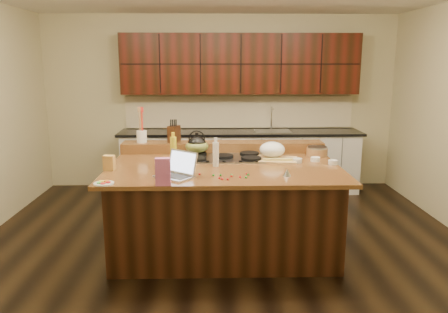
{
  "coord_description": "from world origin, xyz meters",
  "views": [
    {
      "loc": [
        -0.11,
        -4.45,
        1.97
      ],
      "look_at": [
        0.0,
        0.05,
        1.0
      ],
      "focal_mm": 35.0,
      "sensor_mm": 36.0,
      "label": 1
    }
  ],
  "objects": [
    {
      "name": "room",
      "position": [
        0.0,
        0.0,
        1.35
      ],
      "size": [
        5.52,
        5.02,
        2.72
      ],
      "color": "black",
      "rests_on": "ground"
    },
    {
      "name": "island",
      "position": [
        0.0,
        0.0,
        0.46
      ],
      "size": [
        2.4,
        1.6,
        0.92
      ],
      "color": "black",
      "rests_on": "ground"
    },
    {
      "name": "back_ledge",
      "position": [
        0.0,
        0.7,
        0.98
      ],
      "size": [
        2.4,
        0.3,
        0.12
      ],
      "primitive_type": "cube",
      "color": "black",
      "rests_on": "island"
    },
    {
      "name": "cooktop",
      "position": [
        0.0,
        0.3,
        0.94
      ],
      "size": [
        0.92,
        0.52,
        0.05
      ],
      "color": "gray",
      "rests_on": "island"
    },
    {
      "name": "back_counter",
      "position": [
        0.3,
        2.23,
        0.98
      ],
      "size": [
        3.7,
        0.66,
        2.4
      ],
      "color": "silver",
      "rests_on": "ground"
    },
    {
      "name": "kettle",
      "position": [
        -0.3,
        0.43,
        1.06
      ],
      "size": [
        0.26,
        0.26,
        0.19
      ],
      "primitive_type": "ellipsoid",
      "rotation": [
        0.0,
        0.0,
        0.27
      ],
      "color": "black",
      "rests_on": "cooktop"
    },
    {
      "name": "green_bowl",
      "position": [
        -0.3,
        0.43,
        1.04
      ],
      "size": [
        0.33,
        0.33,
        0.14
      ],
      "primitive_type": "ellipsoid",
      "rotation": [
        0.0,
        0.0,
        0.31
      ],
      "color": "olive",
      "rests_on": "cooktop"
    },
    {
      "name": "laptop",
      "position": [
        -0.45,
        -0.46,
        0.98
      ],
      "size": [
        0.43,
        0.42,
        0.24
      ],
      "rotation": [
        0.0,
        0.0,
        -0.69
      ],
      "color": "#B7B7BC",
      "rests_on": "island"
    },
    {
      "name": "oil_bottle",
      "position": [
        -0.54,
        0.18,
        1.06
      ],
      "size": [
        0.09,
        0.09,
        0.27
      ],
      "primitive_type": "cylinder",
      "rotation": [
        0.0,
        0.0,
        -0.28
      ],
      "color": "gold",
      "rests_on": "island"
    },
    {
      "name": "vinegar_bottle",
      "position": [
        -0.09,
        -0.05,
        1.04
      ],
      "size": [
        0.08,
        0.08,
        0.25
      ],
      "primitive_type": "cylinder",
      "rotation": [
        0.0,
        0.0,
        0.35
      ],
      "color": "silver",
      "rests_on": "island"
    },
    {
      "name": "wooden_tray",
      "position": [
        0.54,
        0.25,
        1.01
      ],
      "size": [
        0.54,
        0.44,
        0.2
      ],
      "rotation": [
        0.0,
        0.0,
        -0.2
      ],
      "color": "tan",
      "rests_on": "island"
    },
    {
      "name": "ramekin_a",
      "position": [
        1.15,
        0.0,
        0.94
      ],
      "size": [
        0.13,
        0.13,
        0.04
      ],
      "primitive_type": "cylinder",
      "rotation": [
        0.0,
        0.0,
        -0.3
      ],
      "color": "white",
      "rests_on": "island"
    },
    {
      "name": "ramekin_b",
      "position": [
        0.79,
        0.1,
        0.94
      ],
      "size": [
        0.11,
        0.11,
        0.04
      ],
      "primitive_type": "cylinder",
      "rotation": [
        0.0,
        0.0,
        -0.13
      ],
      "color": "white",
      "rests_on": "island"
    },
    {
      "name": "ramekin_c",
      "position": [
        1.0,
        0.15,
        0.94
      ],
      "size": [
        0.1,
        0.1,
        0.04
      ],
      "primitive_type": "cylinder",
      "rotation": [
        0.0,
        0.0,
        -0.05
      ],
      "color": "white",
      "rests_on": "island"
    },
    {
      "name": "strainer_bowl",
      "position": [
        1.08,
        0.43,
        0.97
      ],
      "size": [
        0.27,
        0.27,
        0.09
      ],
      "primitive_type": "cylinder",
      "rotation": [
        0.0,
        0.0,
        0.12
      ],
      "color": "#996B3F",
      "rests_on": "island"
    },
    {
      "name": "kitchen_timer",
      "position": [
        0.58,
        -0.47,
        0.96
      ],
      "size": [
        0.1,
        0.1,
        0.07
      ],
      "primitive_type": "cone",
      "rotation": [
        0.0,
        0.0,
        0.25
      ],
      "color": "silver",
      "rests_on": "island"
    },
    {
      "name": "pink_bag",
      "position": [
        -0.55,
        -0.76,
        1.04
      ],
      "size": [
        0.13,
        0.07,
        0.24
      ],
      "primitive_type": "cube",
      "rotation": [
        0.0,
        0.0,
        0.04
      ],
      "color": "#CE619D",
      "rests_on": "island"
    },
    {
      "name": "candy_plate",
      "position": [
        -1.08,
        -0.71,
        0.93
      ],
      "size": [
        0.23,
        0.23,
        0.01
      ],
      "primitive_type": "cylinder",
      "rotation": [
        0.0,
        0.0,
        0.33
      ],
      "color": "white",
      "rests_on": "island"
    },
    {
      "name": "package_box",
      "position": [
        -1.15,
        -0.2,
        1.0
      ],
      "size": [
        0.12,
        0.09,
        0.15
      ],
      "primitive_type": "cube",
      "rotation": [
        0.0,
        0.0,
        -0.14
      ],
      "color": "gold",
      "rests_on": "island"
    },
    {
      "name": "utensil_crock",
      "position": [
        -0.97,
        0.7,
        1.11
      ],
      "size": [
        0.12,
        0.12,
        0.14
      ],
      "primitive_type": "cylinder",
      "rotation": [
        0.0,
        0.0,
        -0.03
      ],
      "color": "white",
      "rests_on": "back_ledge"
    },
    {
      "name": "knife_block",
      "position": [
        -0.58,
        0.7,
        1.14
      ],
      "size": [
        0.15,
        0.19,
        0.2
      ],
      "primitive_type": "cube",
      "rotation": [
        0.0,
        0.0,
        -0.38
      ],
      "color": "black",
      "rests_on": "back_ledge"
    },
    {
      "name": "gumdrop_0",
      "position": [
        -0.06,
        -0.56,
        0.93
      ],
      "size": [
        0.02,
        0.02,
        0.02
      ],
      "primitive_type": "ellipsoid",
      "color": "red",
      "rests_on": "island"
    },
    {
      "name": "gumdrop_1",
      "position": [
        0.22,
        -0.44,
        0.93
      ],
      "size": [
        0.02,
        0.02,
        0.02
      ],
      "primitive_type": "ellipsoid",
      "color": "#198C26",
      "rests_on": "island"
    },
    {
      "name": "gumdrop_2",
      "position": [
        0.21,
        -0.41,
        0.93
      ],
      "size": [
        0.02,
        0.02,
        0.02
      ],
      "primitive_type": "ellipsoid",
      "color": "red",
      "rests_on": "island"
    },
    {
      "name": "gumdrop_3",
      "position": [
        0.06,
        -0.47,
        0.93
      ],
      "size": [
        0.02,
        0.02,
        0.02
      ],
      "primitive_type": "ellipsoid",
      "color": "#198C26",
      "rests_on": "island"
    },
    {
      "name": "gumdrop_4",
      "position": [
        0.14,
        -0.53,
        0.93
      ],
      "size": [
        0.02,
        0.02,
        0.02
      ],
      "primitive_type": "ellipsoid",
      "color": "red",
      "rests_on": "island"
    },
    {
      "name": "gumdrop_5",
      "position": [
        0.19,
        -0.55,
        0.93
      ],
      "size": [
        0.02,
        0.02,
        0.02
      ],
      "primitive_type": "ellipsoid",
      "color": "#198C26",
      "rests_on": "island"
    },
    {
      "name": "gumdrop_6",
      "position": [
        0.06,
        -0.49,
        0.93
      ],
      "size": [
        0.02,
        0.02,
        0.02
      ],
      "primitive_type": "ellipsoid",
      "color": "red",
      "rests_on": "island"
    },
    {
      "name": "gumdrop_7",
      "position": [
        -0.05,
        -0.45,
        0.93
      ],
      "size": [
        0.02,
        0.02,
        0.02
      ],
      "primitive_type": "ellipsoid",
      "color": "#198C26",
      "rests_on": "island"
    },
    {
      "name": "gumdrop_8",
      "position": [
        0.02,
        -0.61,
        0.93
      ],
      "size": [
        0.02,
        0.02,
        0.02
      ],
      "primitive_type": "ellipsoid",
      "color": "red",
      "rests_on": "island"
    },
    {
      "name": "gumdrop_9",
      "position": [
        0.06,
        -0.45,
        0.93
      ],
      "size": [
        0.02,
        0.02,
        0.02
      ],
      "primitive_type": "ellipsoid",
      "color": "#198C26",
      "rests_on": "island"
    },
    {
      "name": "gumdrop_10",
      "position": [
        -0.03,
        -0.59,
        0.93
      ],
      "size": [
        0.02,
        0.02,
        0.02
      ],
      "primitive_type": "ellipsoid",
      "color": "red",
      "rests_on": "island"
    },
    {
      "name": "gumdrop_11",
      "position": [
        -0.11,
        -0.46,
        0.93
      ],
      "size": [
        0.02,
        0.02,
        0.02
      ],
      "primitive_type": "ellipsoid",
      "color": "#198C26",
      "rests_on": "island"
    },
    {
      "name": "gumdrop_12",
      "position": [
        -0.24,
        -0.41,
        0.93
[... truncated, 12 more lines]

